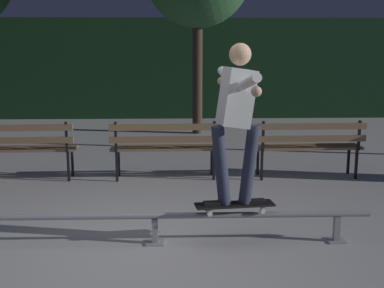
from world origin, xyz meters
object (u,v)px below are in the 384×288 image
object	(u,v)px
park_bench_left_center	(165,144)
park_bench_right_center	(309,143)
skateboarder	(236,111)
grind_rail	(155,220)
park_bench_leftmost	(19,145)
skateboard	(235,205)

from	to	relation	value
park_bench_left_center	park_bench_right_center	world-z (taller)	same
skateboarder	park_bench_left_center	size ratio (longest dim) A/B	0.97
grind_rail	park_bench_leftmost	xyz separation A→B (m)	(-2.05, 2.47, 0.29)
skateboard	park_bench_leftmost	world-z (taller)	park_bench_leftmost
grind_rail	park_bench_right_center	xyz separation A→B (m)	(2.17, 2.47, 0.29)
park_bench_leftmost	skateboarder	bearing A→B (deg)	-41.03
grind_rail	park_bench_left_center	size ratio (longest dim) A/B	2.66
skateboarder	park_bench_leftmost	xyz separation A→B (m)	(-2.84, 2.47, -0.79)
skateboard	park_bench_left_center	size ratio (longest dim) A/B	0.50
park_bench_right_center	skateboard	bearing A→B (deg)	-119.16
grind_rail	park_bench_leftmost	bearing A→B (deg)	129.67
skateboard	park_bench_right_center	world-z (taller)	park_bench_right_center
skateboarder	park_bench_left_center	world-z (taller)	skateboarder
grind_rail	park_bench_right_center	distance (m)	3.30
skateboarder	grind_rail	bearing A→B (deg)	-179.97
skateboarder	park_bench_left_center	distance (m)	2.70
grind_rail	park_bench_leftmost	world-z (taller)	park_bench_leftmost
skateboarder	park_bench_left_center	bearing A→B (deg)	106.50
grind_rail	park_bench_left_center	bearing A→B (deg)	88.65
park_bench_right_center	grind_rail	bearing A→B (deg)	-131.23
grind_rail	skateboarder	xyz separation A→B (m)	(0.79, 0.00, 1.08)
park_bench_leftmost	park_bench_right_center	distance (m)	4.22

